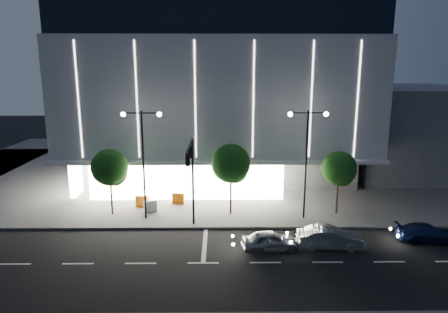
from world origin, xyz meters
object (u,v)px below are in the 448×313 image
traffic_mast (191,168)px  barrier_a (142,201)px  street_lamp_west (143,149)px  car_lead (270,241)px  barrier_c (178,199)px  barrier_d (151,206)px  tree_right (339,170)px  car_third (427,233)px  street_lamp_east (307,149)px  tree_mid (231,166)px  tree_left (110,169)px  car_second (330,238)px

traffic_mast → barrier_a: (-4.82, 5.41, -4.38)m
street_lamp_west → car_lead: size_ratio=2.28×
barrier_c → barrier_d: same height
tree_right → car_third: (4.99, -5.36, -3.26)m
car_lead → street_lamp_east: bearing=-38.9°
street_lamp_west → car_lead: street_lamp_west is taller
street_lamp_east → traffic_mast: bearing=-163.5°
tree_mid → barrier_d: tree_mid is taller
traffic_mast → barrier_a: 8.47m
traffic_mast → barrier_d: traffic_mast is taller
traffic_mast → tree_left: traffic_mast is taller
street_lamp_west → barrier_d: 5.51m
tree_left → car_second: bearing=-21.0°
traffic_mast → tree_right: bearing=17.0°
tree_right → barrier_a: 17.25m
tree_left → street_lamp_east: bearing=-3.7°
tree_right → barrier_c: 14.31m
car_second → car_third: size_ratio=1.05×
barrier_d → barrier_a: bearing=109.5°
car_lead → traffic_mast: bearing=54.1°
street_lamp_west → barrier_d: (0.15, 1.46, -5.31)m
street_lamp_west → car_second: size_ratio=1.99×
street_lamp_west → tree_right: street_lamp_west is taller
car_second → barrier_d: car_second is taller
street_lamp_west → tree_mid: size_ratio=1.46×
barrier_d → street_lamp_west: bearing=-113.3°
street_lamp_east → barrier_d: 13.98m
car_lead → barrier_c: (-7.23, 9.16, -0.02)m
car_lead → barrier_d: car_lead is taller
car_third → barrier_d: size_ratio=3.92×
car_third → barrier_a: car_third is taller
tree_mid → car_lead: (2.51, -6.68, -3.66)m
traffic_mast → tree_mid: traffic_mast is taller
street_lamp_east → street_lamp_west: bearing=180.0°
barrier_a → car_third: bearing=-15.4°
street_lamp_east → barrier_c: size_ratio=8.18×
street_lamp_east → tree_mid: street_lamp_east is taller
street_lamp_west → tree_left: (-2.97, 1.02, -1.92)m
traffic_mast → car_third: (17.02, -1.68, -4.40)m
traffic_mast → street_lamp_west: street_lamp_west is taller
street_lamp_east → tree_left: 16.12m
tree_mid → car_third: 15.44m
traffic_mast → car_third: bearing=-5.6°
car_lead → barrier_a: (-10.37, 8.41, -0.02)m
barrier_c → street_lamp_east: bearing=-8.2°
street_lamp_east → barrier_a: bearing=168.7°
tree_mid → car_lead: 8.02m
traffic_mast → tree_mid: 4.82m
tree_mid → tree_right: tree_mid is taller
street_lamp_east → barrier_a: street_lamp_east is taller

